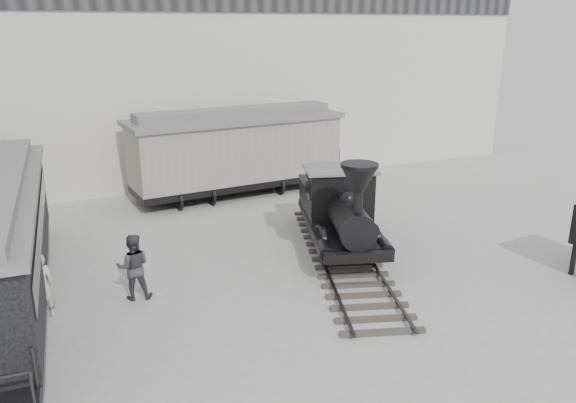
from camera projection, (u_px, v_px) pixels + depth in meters
name	position (u px, v px, depth m)	size (l,w,h in m)	color
ground	(377.00, 307.00, 15.48)	(90.00, 90.00, 0.00)	#9E9E9B
north_wall	(213.00, 66.00, 26.89)	(34.00, 2.51, 11.00)	silver
locomotive	(341.00, 214.00, 18.97)	(5.15, 10.26, 3.56)	#3E3731
boxcar	(236.00, 150.00, 25.28)	(9.89, 3.83, 3.96)	black
visitor_a	(41.00, 286.00, 14.64)	(0.67, 0.44, 1.84)	silver
visitor_b	(133.00, 267.00, 15.71)	(0.93, 0.73, 1.92)	#3E3C42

